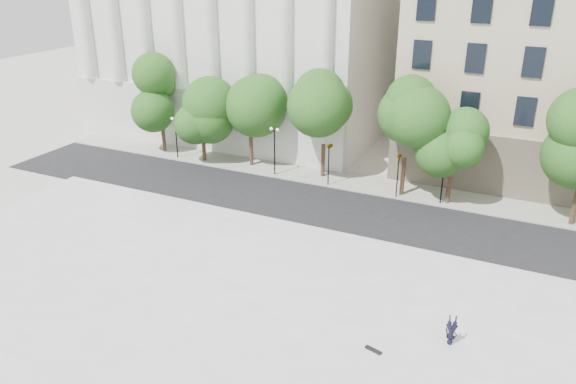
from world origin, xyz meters
name	(u,v)px	position (x,y,z in m)	size (l,w,h in m)	color
ground	(198,349)	(0.00, 0.00, 0.00)	(160.00, 160.00, 0.00)	beige
plaza	(229,312)	(0.00, 3.00, 0.23)	(44.00, 22.00, 0.45)	silver
street	(332,210)	(0.00, 18.00, 0.01)	(60.00, 8.00, 0.02)	black
far_sidewalk	(358,182)	(0.00, 24.00, 0.06)	(60.00, 4.00, 0.12)	#ABA99E
building_west	(259,4)	(-17.00, 38.57, 12.89)	(31.50, 27.65, 25.60)	silver
traffic_light_west	(329,143)	(-2.04, 22.30, 3.77)	(1.12, 1.92, 4.27)	black
traffic_light_east	(399,154)	(3.75, 22.30, 3.66)	(0.48, 1.68, 4.17)	black
person_lying	(450,340)	(11.13, 5.09, 0.67)	(0.58, 0.38, 1.59)	black
skateboard	(373,350)	(7.95, 3.00, 0.49)	(0.86, 0.22, 0.09)	black
street_trees	(322,117)	(-3.18, 23.38, 5.52)	(39.97, 5.60, 8.26)	#382619
lamp_posts	(358,157)	(0.37, 22.60, 2.88)	(36.86, 0.28, 4.33)	black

